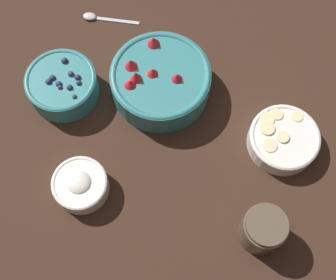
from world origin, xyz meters
The scene contains 7 objects.
ground_plane centered at (0.00, 0.00, 0.00)m, with size 4.00×4.00×0.00m, color #382319.
bowl_strawberries centered at (-0.07, 0.08, 0.04)m, with size 0.22×0.22×0.10m.
bowl_blueberries centered at (-0.28, 0.04, 0.04)m, with size 0.16×0.16×0.07m.
bowl_bananas centered at (0.21, -0.01, 0.03)m, with size 0.15×0.15×0.05m.
bowl_cream centered at (-0.19, -0.18, 0.03)m, with size 0.11×0.11×0.05m.
jar_chocolate centered at (0.18, -0.21, 0.04)m, with size 0.09×0.09×0.09m.
spoon centered at (-0.24, 0.25, 0.00)m, with size 0.14×0.02×0.01m.
Camera 1 is at (0.03, -0.42, 0.94)m, focal length 50.00 mm.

